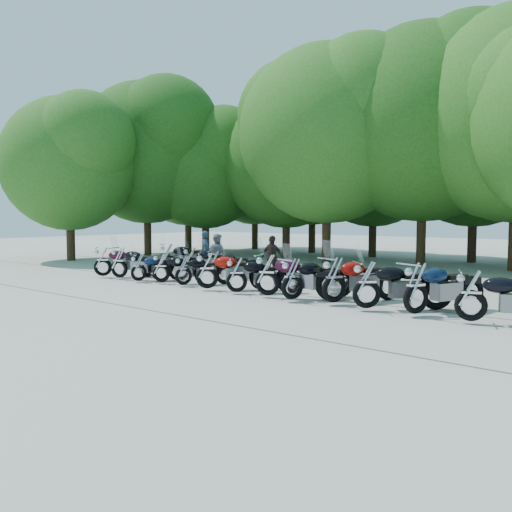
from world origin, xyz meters
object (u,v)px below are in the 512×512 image
Objects in this scene: motorcycle_4 at (184,269)px; motorcycle_7 at (267,273)px; rider_1 at (217,254)px; motorcycle_12 at (471,293)px; motorcycle_1 at (119,261)px; motorcycle_5 at (207,269)px; motorcycle_0 at (103,260)px; motorcycle_10 at (367,283)px; rider_2 at (272,257)px; motorcycle_14 at (191,259)px; motorcycle_9 at (334,278)px; rider_0 at (206,251)px; motorcycle_2 at (139,266)px; motorcycle_11 at (416,286)px; motorcycle_13 at (168,256)px; motorcycle_6 at (237,273)px; motorcycle_3 at (161,267)px; motorcycle_8 at (292,277)px; motorcycle_15 at (215,262)px.

motorcycle_7 is (3.71, -0.14, 0.14)m from motorcycle_4.
motorcycle_12 is at bearing 157.46° from rider_1.
motorcycle_1 is 0.99× the size of motorcycle_5.
motorcycle_5 is at bearing -137.31° from motorcycle_0.
rider_2 is (-6.11, 3.97, 0.10)m from motorcycle_10.
motorcycle_9 is at bearing -141.23° from motorcycle_14.
motorcycle_0 is 1.04× the size of motorcycle_14.
rider_2 is at bearing -79.63° from motorcycle_4.
rider_0 is (0.23, 4.29, 0.18)m from motorcycle_1.
motorcycle_9 is 1.50× the size of rider_0.
motorcycle_7 reaches higher than motorcycle_1.
motorcycle_5 is at bearing -164.90° from motorcycle_4.
motorcycle_0 is 5.60m from motorcycle_5.
motorcycle_2 is 0.90× the size of motorcycle_14.
motorcycle_11 is 1.58× the size of rider_2.
motorcycle_5 reaches higher than motorcycle_13.
motorcycle_6 is 1.19m from motorcycle_7.
motorcycle_3 reaches higher than motorcycle_2.
motorcycle_0 is 3.18m from motorcycle_3.
motorcycle_1 is at bearing 125.05° from motorcycle_13.
motorcycle_14 is at bearing -65.85° from motorcycle_2.
motorcycle_4 is 1.26× the size of rider_1.
motorcycle_7 is 2.17m from motorcycle_9.
motorcycle_13 reaches higher than motorcycle_6.
motorcycle_0 is 0.98× the size of motorcycle_12.
motorcycle_8 is 1.21m from motorcycle_9.
motorcycle_13 is 2.22m from rider_1.
rider_1 is at bearing 2.46° from motorcycle_11.
motorcycle_0 is 0.96× the size of motorcycle_5.
motorcycle_1 is 11.54m from motorcycle_11.
rider_1 is at bearing 35.59° from motorcycle_7.
motorcycle_14 is at bearing 21.55° from rider_2.
motorcycle_9 is (7.95, 0.24, 0.15)m from motorcycle_2.
motorcycle_0 is 0.91× the size of motorcycle_9.
motorcycle_4 is at bearing 20.80° from motorcycle_11.
rider_2 reaches higher than motorcycle_13.
motorcycle_6 is 1.30× the size of rider_0.
motorcycle_14 is (-3.56, 2.67, -0.05)m from motorcycle_5.
motorcycle_14 reaches higher than motorcycle_15.
rider_1 is at bearing -2.24° from motorcycle_5.
motorcycle_8 reaches higher than motorcycle_15.
rider_0 is (-10.04, 4.36, 0.15)m from motorcycle_10.
motorcycle_12 reaches higher than motorcycle_3.
motorcycle_11 is at bearing -132.26° from motorcycle_5.
motorcycle_1 is 0.94× the size of motorcycle_7.
motorcycle_0 is 1.42× the size of rider_1.
motorcycle_0 is at bearing 62.47° from motorcycle_3.
motorcycle_6 is at bearing -161.34° from motorcycle_15.
motorcycle_4 reaches higher than motorcycle_2.
rider_0 is (0.66, 1.57, 0.17)m from motorcycle_13.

